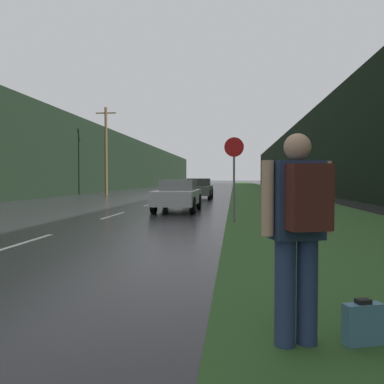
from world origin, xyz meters
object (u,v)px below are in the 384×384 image
object	(u,v)px
stop_sign	(234,171)
car_passing_near	(178,195)
car_passing_far	(199,189)
suitcase	(363,325)
hitchhiker_with_backpack	(299,226)

from	to	relation	value
stop_sign	car_passing_near	distance (m)	5.23
car_passing_far	car_passing_near	bearing A→B (deg)	90.00
car_passing_far	suitcase	bearing A→B (deg)	98.18
suitcase	car_passing_near	world-z (taller)	car_passing_near
suitcase	car_passing_near	bearing A→B (deg)	85.97
stop_sign	suitcase	size ratio (longest dim) A/B	6.74
hitchhiker_with_backpack	suitcase	size ratio (longest dim) A/B	4.41
car_passing_near	car_passing_far	bearing A→B (deg)	-90.00
stop_sign	car_passing_near	size ratio (longest dim) A/B	0.61
hitchhiker_with_backpack	suitcase	xyz separation A→B (m)	(0.56, 0.09, -0.86)
hitchhiker_with_backpack	car_passing_far	xyz separation A→B (m)	(-3.02, 25.02, -0.31)
hitchhiker_with_backpack	car_passing_near	xyz separation A→B (m)	(-3.02, 14.40, -0.33)
hitchhiker_with_backpack	stop_sign	bearing A→B (deg)	75.07
stop_sign	suitcase	distance (m)	9.98
car_passing_near	car_passing_far	xyz separation A→B (m)	(0.00, 10.62, 0.02)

